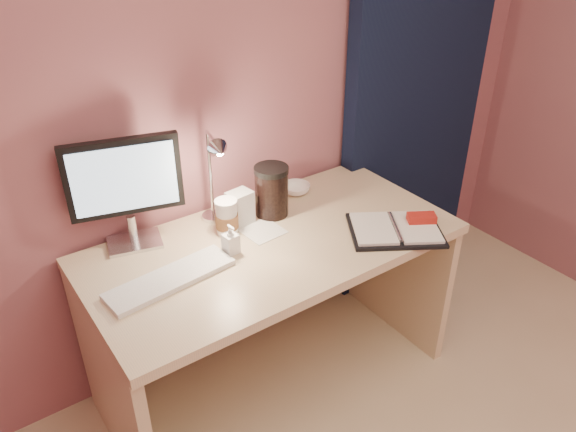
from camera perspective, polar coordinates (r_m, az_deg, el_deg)
room at (r=2.73m, az=11.81°, el=14.17°), size 3.50×3.50×3.50m
desk at (r=2.29m, az=-2.51°, el=-6.41°), size 1.40×0.70×0.73m
monitor at (r=2.04m, az=-16.22°, el=3.19°), size 0.39×0.19×0.42m
keyboard at (r=1.94m, az=-11.86°, el=-6.25°), size 0.46×0.18×0.02m
planner at (r=2.20m, az=11.06°, el=-1.23°), size 0.43×0.40×0.05m
paper_b at (r=2.17m, az=-2.60°, el=-1.52°), size 0.16×0.16×0.00m
coffee_cup at (r=2.13m, az=-6.24°, el=-0.20°), size 0.09×0.09×0.14m
clear_cup at (r=2.20m, az=-5.09°, el=0.85°), size 0.07×0.07×0.12m
bowl at (r=2.42m, az=0.82°, el=2.78°), size 0.16×0.16×0.04m
lotion_bottle at (r=2.02m, az=-5.86°, el=-2.36°), size 0.06×0.06×0.11m
dark_jar at (r=2.23m, az=-1.68°, el=2.31°), size 0.13×0.13×0.19m
product_box at (r=2.19m, az=-4.88°, el=0.83°), size 0.10×0.09×0.14m
desk_lamp at (r=2.08m, az=-6.19°, el=4.71°), size 0.12×0.24×0.40m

